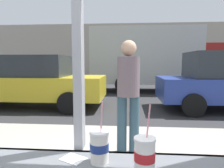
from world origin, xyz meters
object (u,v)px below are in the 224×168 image
object	(u,v)px
soda_cup_right	(99,146)
box_truck	(158,58)
soda_cup_left	(145,155)
pedestrian	(128,90)
parked_car_yellow	(32,81)

from	to	relation	value
soda_cup_right	box_truck	world-z (taller)	box_truck
soda_cup_left	pedestrian	bearing A→B (deg)	91.85
soda_cup_right	box_truck	distance (m)	9.54
box_truck	parked_car_yellow	bearing A→B (deg)	-138.96
soda_cup_left	parked_car_yellow	size ratio (longest dim) A/B	0.07
parked_car_yellow	pedestrian	world-z (taller)	pedestrian
parked_car_yellow	box_truck	distance (m)	6.21
soda_cup_right	parked_car_yellow	bearing A→B (deg)	119.12
parked_car_yellow	box_truck	xyz separation A→B (m)	(4.64, 4.04, 0.83)
soda_cup_right	pedestrian	distance (m)	1.88
soda_cup_left	pedestrian	distance (m)	1.97
soda_cup_right	box_truck	bearing A→B (deg)	79.91
box_truck	pedestrian	distance (m)	7.67
soda_cup_right	box_truck	xyz separation A→B (m)	(1.67, 9.37, 0.65)
box_truck	pedestrian	xyz separation A→B (m)	(-1.51, -7.50, -0.62)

